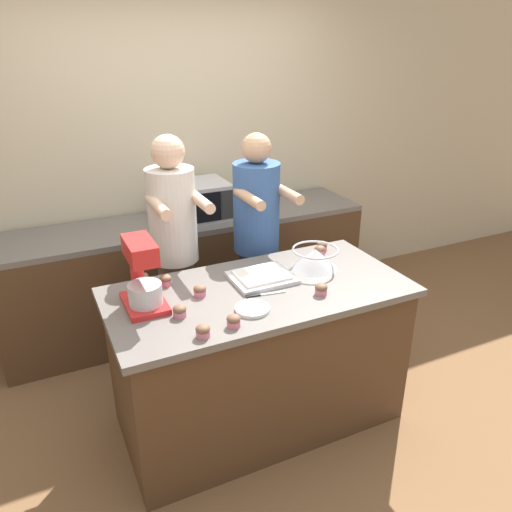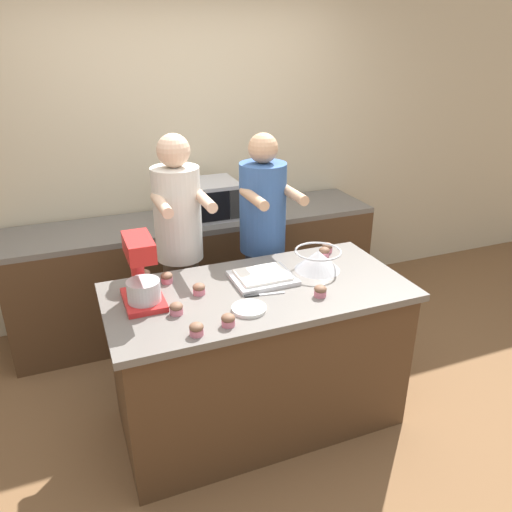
{
  "view_description": "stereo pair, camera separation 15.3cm",
  "coord_description": "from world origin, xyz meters",
  "views": [
    {
      "loc": [
        -1.05,
        -2.18,
        2.16
      ],
      "look_at": [
        0.0,
        0.04,
        1.07
      ],
      "focal_mm": 35.0,
      "sensor_mm": 36.0,
      "label": 1
    },
    {
      "loc": [
        -0.91,
        -2.24,
        2.16
      ],
      "look_at": [
        0.0,
        0.04,
        1.07
      ],
      "focal_mm": 35.0,
      "sensor_mm": 36.0,
      "label": 2
    }
  ],
  "objects": [
    {
      "name": "ground_plane",
      "position": [
        0.0,
        0.0,
        0.0
      ],
      "size": [
        16.0,
        16.0,
        0.0
      ],
      "primitive_type": "plane",
      "color": "brown"
    },
    {
      "name": "back_wall",
      "position": [
        0.0,
        1.61,
        1.35
      ],
      "size": [
        10.0,
        0.06,
        2.7
      ],
      "color": "beige",
      "rests_on": "ground_plane"
    },
    {
      "name": "island_counter",
      "position": [
        0.0,
        0.0,
        0.45
      ],
      "size": [
        1.66,
        0.81,
        0.89
      ],
      "color": "#4C331E",
      "rests_on": "ground_plane"
    },
    {
      "name": "back_counter",
      "position": [
        0.0,
        1.26,
        0.44
      ],
      "size": [
        2.8,
        0.6,
        0.89
      ],
      "color": "#4C331E",
      "rests_on": "ground_plane"
    },
    {
      "name": "person_left",
      "position": [
        -0.28,
        0.63,
        0.88
      ],
      "size": [
        0.31,
        0.49,
        1.65
      ],
      "color": "brown",
      "rests_on": "ground_plane"
    },
    {
      "name": "person_right",
      "position": [
        0.29,
        0.63,
        0.85
      ],
      "size": [
        0.32,
        0.49,
        1.61
      ],
      "color": "#33384C",
      "rests_on": "ground_plane"
    },
    {
      "name": "stand_mixer",
      "position": [
        -0.61,
        0.08,
        1.05
      ],
      "size": [
        0.2,
        0.3,
        0.37
      ],
      "color": "red",
      "rests_on": "island_counter"
    },
    {
      "name": "mixing_bowl",
      "position": [
        0.42,
        0.1,
        0.96
      ],
      "size": [
        0.28,
        0.28,
        0.12
      ],
      "color": "#BCBCC1",
      "rests_on": "island_counter"
    },
    {
      "name": "baking_tray",
      "position": [
        0.06,
        0.09,
        0.91
      ],
      "size": [
        0.34,
        0.29,
        0.04
      ],
      "color": "silver",
      "rests_on": "island_counter"
    },
    {
      "name": "microwave_oven",
      "position": [
        0.09,
        1.26,
        1.03
      ],
      "size": [
        0.45,
        0.4,
        0.27
      ],
      "color": "#B7B7BC",
      "rests_on": "back_counter"
    },
    {
      "name": "small_plate",
      "position": [
        -0.13,
        -0.2,
        0.9
      ],
      "size": [
        0.18,
        0.18,
        0.02
      ],
      "color": "white",
      "rests_on": "island_counter"
    },
    {
      "name": "knife",
      "position": [
        -0.01,
        -0.07,
        0.89
      ],
      "size": [
        0.22,
        0.05,
        0.01
      ],
      "color": "#BCBCC1",
      "rests_on": "island_counter"
    },
    {
      "name": "cupcake_0",
      "position": [
        0.27,
        -0.2,
        0.92
      ],
      "size": [
        0.07,
        0.07,
        0.06
      ],
      "color": "#D17084",
      "rests_on": "island_counter"
    },
    {
      "name": "cupcake_1",
      "position": [
        -0.28,
        -0.3,
        0.92
      ],
      "size": [
        0.07,
        0.07,
        0.06
      ],
      "color": "#D17084",
      "rests_on": "island_counter"
    },
    {
      "name": "cupcake_2",
      "position": [
        -0.32,
        0.06,
        0.92
      ],
      "size": [
        0.07,
        0.07,
        0.06
      ],
      "color": "#D17084",
      "rests_on": "island_counter"
    },
    {
      "name": "cupcake_3",
      "position": [
        0.6,
        0.31,
        0.92
      ],
      "size": [
        0.07,
        0.07,
        0.06
      ],
      "color": "#D17084",
      "rests_on": "island_counter"
    },
    {
      "name": "cupcake_4",
      "position": [
        -0.45,
        0.26,
        0.92
      ],
      "size": [
        0.07,
        0.07,
        0.06
      ],
      "color": "#D17084",
      "rests_on": "island_counter"
    },
    {
      "name": "cupcake_5",
      "position": [
        -0.44,
        -0.32,
        0.92
      ],
      "size": [
        0.07,
        0.07,
        0.06
      ],
      "color": "#D17084",
      "rests_on": "island_counter"
    },
    {
      "name": "cupcake_6",
      "position": [
        -0.48,
        -0.1,
        0.92
      ],
      "size": [
        0.07,
        0.07,
        0.06
      ],
      "color": "#D17084",
      "rests_on": "island_counter"
    },
    {
      "name": "cupcake_7",
      "position": [
        0.55,
        0.25,
        0.92
      ],
      "size": [
        0.07,
        0.07,
        0.06
      ],
      "color": "#D17084",
      "rests_on": "island_counter"
    },
    {
      "name": "cupcake_8",
      "position": [
        -0.56,
        0.34,
        0.92
      ],
      "size": [
        0.07,
        0.07,
        0.06
      ],
      "color": "#D17084",
      "rests_on": "island_counter"
    }
  ]
}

